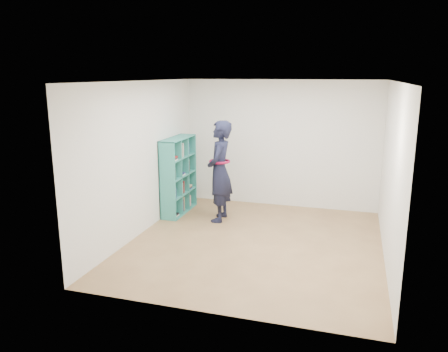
% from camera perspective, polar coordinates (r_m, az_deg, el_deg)
% --- Properties ---
extents(floor, '(4.50, 4.50, 0.00)m').
position_cam_1_polar(floor, '(7.26, 4.05, -8.74)').
color(floor, brown).
rests_on(floor, ground).
extents(ceiling, '(4.50, 4.50, 0.00)m').
position_cam_1_polar(ceiling, '(6.74, 4.41, 12.24)').
color(ceiling, white).
rests_on(ceiling, wall_back).
extents(wall_left, '(0.02, 4.50, 2.60)m').
position_cam_1_polar(wall_left, '(7.56, -10.74, 2.24)').
color(wall_left, silver).
rests_on(wall_left, floor).
extents(wall_right, '(0.02, 4.50, 2.60)m').
position_cam_1_polar(wall_right, '(6.75, 21.03, 0.26)').
color(wall_right, silver).
rests_on(wall_right, floor).
extents(wall_back, '(4.00, 0.02, 2.60)m').
position_cam_1_polar(wall_back, '(9.06, 7.35, 4.16)').
color(wall_back, silver).
rests_on(wall_back, floor).
extents(wall_front, '(4.00, 0.02, 2.60)m').
position_cam_1_polar(wall_front, '(4.78, -1.72, -3.97)').
color(wall_front, silver).
rests_on(wall_front, floor).
extents(bookshelf, '(0.33, 1.13, 1.51)m').
position_cam_1_polar(bookshelf, '(8.66, -6.13, -0.11)').
color(bookshelf, teal).
rests_on(bookshelf, floor).
extents(person, '(0.50, 0.72, 1.89)m').
position_cam_1_polar(person, '(8.08, -0.57, 0.61)').
color(person, black).
rests_on(person, floor).
extents(smartphone, '(0.02, 0.08, 0.12)m').
position_cam_1_polar(smartphone, '(8.17, -1.35, 1.63)').
color(smartphone, silver).
rests_on(smartphone, person).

